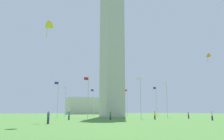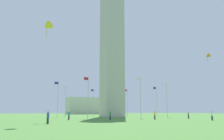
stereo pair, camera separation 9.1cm
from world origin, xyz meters
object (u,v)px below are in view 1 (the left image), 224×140
person_blue_shirt (48,118)px  flagpole_e (140,96)px  flagpole_ne (88,96)px  person_green_shirt (110,115)px  flagpole_n (58,98)px  flagpole_nw (65,100)px  kite_orange_delta (207,56)px  flagpole_s (156,100)px  flagpole_se (167,98)px  kite_yellow_delta (47,26)px  person_gray_shirt (188,115)px  obelisk_monument (112,31)px  flagpole_w (93,101)px  person_white_shirt (212,115)px  distant_building (84,106)px  person_teal_shirt (69,115)px  flagpole_sw (127,101)px  person_yellow_shirt (155,115)px

person_blue_shirt → flagpole_e: bearing=-29.6°
flagpole_ne → person_green_shirt: size_ratio=5.28×
flagpole_n → flagpole_nw: (-4.58, -11.06, 0.00)m
kite_orange_delta → flagpole_s: bearing=-101.7°
flagpole_se → kite_orange_delta: (0.87, 15.21, 8.00)m
flagpole_nw → person_blue_shirt: (11.41, 39.93, -4.31)m
kite_orange_delta → kite_yellow_delta: kite_yellow_delta is taller
person_blue_shirt → person_gray_shirt: size_ratio=1.03×
flagpole_se → flagpole_nw: bearing=-45.0°
obelisk_monument → flagpole_w: obelisk_monument is taller
obelisk_monument → flagpole_nw: (11.11, -11.06, -20.91)m
flagpole_w → person_white_shirt: (-6.45, 45.22, -4.25)m
person_white_shirt → kite_orange_delta: kite_orange_delta is taller
flagpole_ne → distant_building: bearing=-107.2°
flagpole_e → flagpole_s: size_ratio=1.00×
flagpole_se → kite_yellow_delta: kite_yellow_delta is taller
person_teal_shirt → kite_yellow_delta: 18.71m
obelisk_monument → person_blue_shirt: size_ratio=31.57×
flagpole_nw → person_gray_shirt: bearing=124.4°
kite_orange_delta → distant_building: bearing=-91.6°
flagpole_se → flagpole_w: size_ratio=1.00×
flagpole_e → flagpole_nw: 28.91m
flagpole_sw → kite_orange_delta: size_ratio=4.88×
flagpole_ne → distant_building: size_ratio=0.48×
flagpole_nw → flagpole_n: bearing=67.5°
flagpole_s → distant_building: bearing=-87.5°
flagpole_ne → flagpole_w: (-11.06, -26.71, 0.00)m
person_teal_shirt → flagpole_n: bearing=35.3°
person_gray_shirt → flagpole_nw: bearing=-2.5°
flagpole_e → person_teal_shirt: 17.23m
flagpole_e → flagpole_se: bearing=-157.5°
person_white_shirt → person_blue_shirt: bearing=65.0°
flagpole_ne → person_green_shirt: bearing=103.3°
flagpole_n → person_blue_shirt: flagpole_n is taller
kite_orange_delta → kite_yellow_delta: size_ratio=0.79×
flagpole_se → flagpole_w: 28.91m
person_white_shirt → person_green_shirt: person_green_shirt is taller
flagpole_s → flagpole_nw: (26.71, -11.06, 0.00)m
flagpole_w → distant_building: size_ratio=0.48×
person_green_shirt → flagpole_sw: bearing=-40.0°
flagpole_se → kite_yellow_delta: 39.61m
kite_orange_delta → distant_building: kite_orange_delta is taller
flagpole_se → person_green_shirt: (20.20, 8.13, -4.24)m
flagpole_e → person_yellow_shirt: (0.26, 5.72, -4.25)m
flagpole_s → person_gray_shirt: bearing=74.3°
flagpole_n → flagpole_ne: (-4.58, 11.06, 0.00)m
person_blue_shirt → flagpole_w: bearing=3.2°
flagpole_ne → person_blue_shirt: bearing=57.4°
flagpole_sw → kite_yellow_delta: 53.43m
flagpole_e → obelisk_monument: bearing=-90.2°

